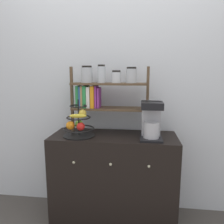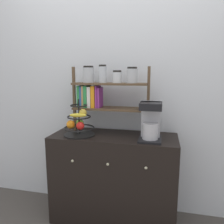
% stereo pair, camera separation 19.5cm
% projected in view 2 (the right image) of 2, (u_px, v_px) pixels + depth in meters
% --- Properties ---
extents(wall_back, '(7.00, 0.05, 2.60)m').
position_uv_depth(wall_back, '(120.00, 82.00, 2.16)').
color(wall_back, silver).
rests_on(wall_back, ground_plane).
extents(sideboard, '(1.14, 0.46, 0.83)m').
position_uv_depth(sideboard, '(114.00, 178.00, 2.06)').
color(sideboard, black).
rests_on(sideboard, ground_plane).
extents(coffee_maker, '(0.19, 0.24, 0.32)m').
position_uv_depth(coffee_maker, '(151.00, 121.00, 1.84)').
color(coffee_maker, black).
rests_on(coffee_maker, sideboard).
extents(fruit_stand, '(0.28, 0.28, 0.33)m').
position_uv_depth(fruit_stand, '(79.00, 123.00, 1.97)').
color(fruit_stand, black).
rests_on(fruit_stand, sideboard).
extents(shelf_hutch, '(0.73, 0.20, 0.63)m').
position_uv_depth(shelf_hutch, '(102.00, 91.00, 2.02)').
color(shelf_hutch, brown).
rests_on(shelf_hutch, sideboard).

